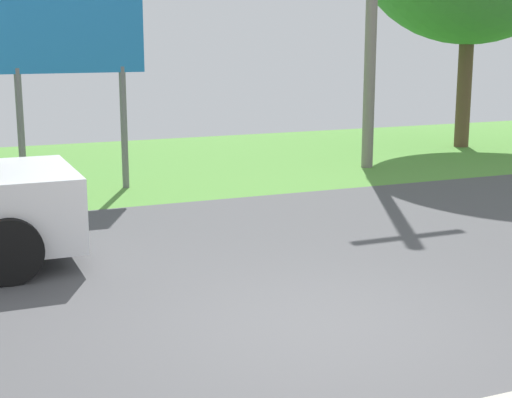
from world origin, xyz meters
TOP-DOWN VIEW (x-y plane):
  - ground_plane at (0.00, 2.95)m, footprint 40.00×22.00m
  - roadside_billboard at (-0.97, 7.65)m, footprint 2.60×0.12m

SIDE VIEW (x-z plane):
  - ground_plane at x=0.00m, z-range -0.15..0.05m
  - roadside_billboard at x=-0.97m, z-range 0.80..4.30m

